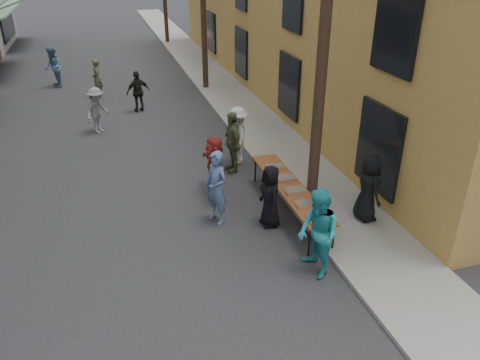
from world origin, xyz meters
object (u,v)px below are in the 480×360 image
utility_pole_near (324,32)px  serving_table (290,188)px  server (368,188)px  guest_front_c (318,234)px  guest_front_a (270,196)px  catering_tray_sausage (318,218)px

utility_pole_near → serving_table: size_ratio=2.25×
utility_pole_near → server: 3.79m
serving_table → guest_front_c: bearing=-99.2°
guest_front_a → guest_front_c: bearing=4.4°
utility_pole_near → serving_table: (-0.50, 0.23, -3.79)m
serving_table → catering_tray_sausage: size_ratio=8.00×
guest_front_c → server: size_ratio=1.13×
catering_tray_sausage → guest_front_c: guest_front_c is taller
serving_table → guest_front_a: 0.78m
catering_tray_sausage → guest_front_a: (-0.67, 1.25, -0.01)m
catering_tray_sausage → guest_front_c: 0.92m
catering_tray_sausage → utility_pole_near: bearing=70.6°
serving_table → server: server is taller
catering_tray_sausage → guest_front_c: size_ratio=0.26×
utility_pole_near → guest_front_a: bearing=-171.7°
serving_table → catering_tray_sausage: catering_tray_sausage is taller
serving_table → guest_front_c: 2.50m
utility_pole_near → guest_front_a: 3.90m
utility_pole_near → catering_tray_sausage: bearing=-109.4°
serving_table → server: size_ratio=2.34×
utility_pole_near → guest_front_c: 4.28m
catering_tray_sausage → guest_front_a: 1.42m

